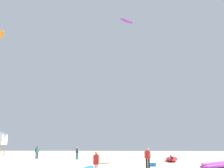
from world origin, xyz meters
TOP-DOWN VIEW (x-y plane):
  - person_foreground at (-0.47, 5.40)m, footprint 0.49×0.38m
  - person_midground at (-5.17, 23.40)m, footprint 0.49×0.38m
  - person_left at (-11.23, 24.54)m, footprint 0.51×0.40m
  - person_right at (3.44, 11.00)m, footprint 0.58×0.40m
  - kite_grounded_near at (-1.75, 9.17)m, footprint 1.55×3.50m
  - kite_grounded_mid at (9.48, 11.64)m, footprint 4.44×4.38m
  - kite_grounded_far at (7.24, 20.57)m, footprint 2.13×5.22m
  - cooler_box at (4.15, 13.51)m, footprint 0.56×0.36m
  - kite_aloft_0 at (-20.19, 27.89)m, footprint 2.44×3.60m
  - kite_aloft_3 at (2.12, 36.32)m, footprint 3.27×2.92m

SIDE VIEW (x-z plane):
  - cooler_box at x=4.15m, z-range 0.00..0.32m
  - kite_grounded_near at x=-1.75m, z-range -0.01..0.41m
  - kite_grounded_mid at x=9.48m, z-range -0.04..0.59m
  - kite_grounded_far at x=7.24m, z-range -0.03..0.62m
  - person_foreground at x=-0.47m, z-range 0.14..1.80m
  - person_midground at x=-5.17m, z-range 0.14..1.82m
  - person_left at x=-11.23m, z-range 0.15..1.92m
  - person_right at x=3.44m, z-range 0.15..1.94m
  - kite_aloft_0 at x=-20.19m, z-range 20.56..21.44m
  - kite_aloft_3 at x=2.12m, z-range 27.24..27.63m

